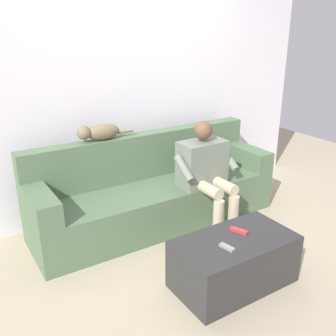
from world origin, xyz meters
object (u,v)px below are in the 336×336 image
object	(u,v)px
person_solo_seated	(206,169)
coffee_table	(234,261)
cat_on_backrest	(99,132)
remote_red	(239,231)
couch	(154,193)
remote_gray	(227,247)

from	to	relation	value
person_solo_seated	coffee_table	bearing A→B (deg)	66.38
cat_on_backrest	person_solo_seated	bearing A→B (deg)	145.97
person_solo_seated	remote_red	size ratio (longest dim) A/B	7.40
couch	coffee_table	bearing A→B (deg)	90.00
cat_on_backrest	remote_red	xyz separation A→B (m)	(-0.55, 1.37, -0.55)
couch	remote_red	world-z (taller)	couch
person_solo_seated	cat_on_backrest	world-z (taller)	person_solo_seated
person_solo_seated	remote_gray	size ratio (longest dim) A/B	8.83
remote_red	couch	bearing A→B (deg)	161.16
cat_on_backrest	remote_red	distance (m)	1.58
coffee_table	remote_gray	bearing A→B (deg)	25.69
person_solo_seated	remote_red	distance (m)	0.88
cat_on_backrest	remote_red	bearing A→B (deg)	111.74
cat_on_backrest	remote_red	world-z (taller)	cat_on_backrest
couch	cat_on_backrest	bearing A→B (deg)	-26.19
cat_on_backrest	remote_gray	distance (m)	1.64
couch	remote_red	bearing A→B (deg)	94.39
coffee_table	remote_gray	distance (m)	0.26
remote_gray	person_solo_seated	bearing A→B (deg)	-39.22
couch	remote_gray	world-z (taller)	couch
couch	remote_gray	size ratio (longest dim) A/B	20.59
person_solo_seated	couch	bearing A→B (deg)	-41.89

